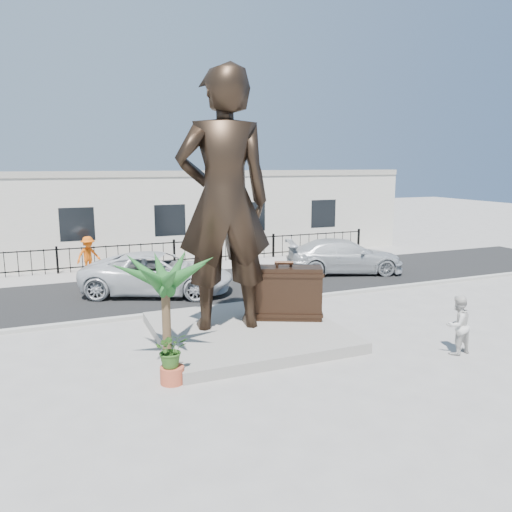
{
  "coord_description": "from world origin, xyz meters",
  "views": [
    {
      "loc": [
        -5.66,
        -11.66,
        5.03
      ],
      "look_at": [
        0.0,
        2.0,
        2.3
      ],
      "focal_mm": 35.0,
      "sensor_mm": 36.0,
      "label": 1
    }
  ],
  "objects_px": {
    "suitcase": "(284,293)",
    "car_white": "(158,273)",
    "statue": "(224,201)",
    "tourist": "(458,325)"
  },
  "relations": [
    {
      "from": "suitcase",
      "to": "car_white",
      "type": "distance_m",
      "value": 6.29
    },
    {
      "from": "statue",
      "to": "suitcase",
      "type": "bearing_deg",
      "value": -170.17
    },
    {
      "from": "suitcase",
      "to": "car_white",
      "type": "xyz_separation_m",
      "value": [
        -2.75,
        5.65,
        -0.3
      ]
    },
    {
      "from": "tourist",
      "to": "car_white",
      "type": "relative_size",
      "value": 0.28
    },
    {
      "from": "suitcase",
      "to": "car_white",
      "type": "bearing_deg",
      "value": 140.86
    },
    {
      "from": "statue",
      "to": "suitcase",
      "type": "distance_m",
      "value": 3.46
    },
    {
      "from": "statue",
      "to": "tourist",
      "type": "relative_size",
      "value": 4.59
    },
    {
      "from": "tourist",
      "to": "car_white",
      "type": "xyz_separation_m",
      "value": [
        -6.1,
        9.4,
        0.01
      ]
    },
    {
      "from": "suitcase",
      "to": "tourist",
      "type": "xyz_separation_m",
      "value": [
        3.35,
        -3.75,
        -0.31
      ]
    },
    {
      "from": "statue",
      "to": "tourist",
      "type": "distance_m",
      "value": 7.2
    }
  ]
}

